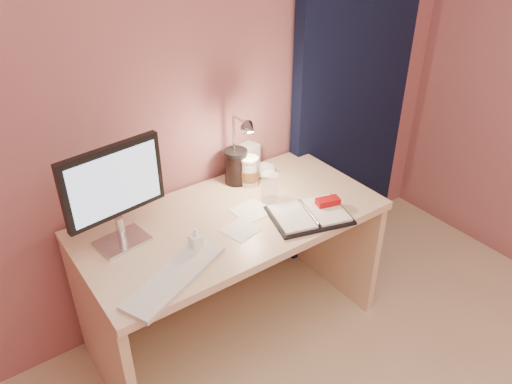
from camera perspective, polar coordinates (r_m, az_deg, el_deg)
room at (r=2.89m, az=9.83°, el=13.16°), size 3.50×3.50×3.50m
desk at (r=2.48m, az=-3.62°, el=-6.31°), size 1.40×0.70×0.73m
monitor at (r=2.06m, az=-16.00°, el=0.43°), size 0.43×0.18×0.46m
keyboard at (r=1.98m, az=-9.24°, el=-9.54°), size 0.50×0.33×0.02m
planner at (r=2.31m, az=6.28°, el=-2.45°), size 0.41×0.35×0.05m
paper_a at (r=2.21m, az=-1.79°, el=-4.34°), size 0.17×0.17×0.00m
paper_b at (r=2.33m, az=-0.57°, el=-2.17°), size 0.17×0.17×0.00m
coffee_cup at (r=2.51m, az=-0.76°, el=2.30°), size 0.09×0.09×0.15m
clear_cup at (r=2.38m, az=1.53°, el=0.57°), size 0.08×0.08×0.14m
bowl at (r=2.62m, az=0.77°, el=2.39°), size 0.15×0.15×0.04m
lotion_bottle at (r=2.09m, az=-6.93°, el=-5.38°), size 0.05×0.05×0.10m
dark_jar at (r=2.52m, az=-2.29°, el=2.74°), size 0.11×0.11×0.16m
product_box at (r=2.62m, az=-0.91°, el=3.86°), size 0.12×0.10×0.15m
desk_lamp at (r=2.40m, az=-1.17°, el=5.42°), size 0.09×0.24×0.38m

